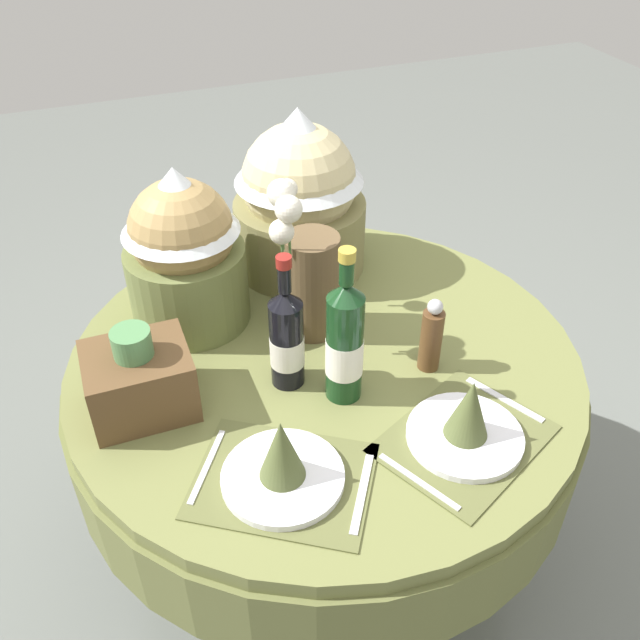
% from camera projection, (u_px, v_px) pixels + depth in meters
% --- Properties ---
extents(ground, '(8.00, 8.00, 0.00)m').
position_uv_depth(ground, '(324.00, 538.00, 2.08)').
color(ground, slate).
extents(dining_table, '(1.23, 1.23, 0.73)m').
position_uv_depth(dining_table, '(324.00, 398.00, 1.72)').
color(dining_table, olive).
rests_on(dining_table, ground).
extents(place_setting_left, '(0.43, 0.40, 0.16)m').
position_uv_depth(place_setting_left, '(282.00, 465.00, 1.31)').
color(place_setting_left, brown).
rests_on(place_setting_left, dining_table).
extents(place_setting_right, '(0.42, 0.38, 0.16)m').
position_uv_depth(place_setting_right, '(467.00, 424.00, 1.39)').
color(place_setting_right, brown).
rests_on(place_setting_right, dining_table).
extents(flower_vase, '(0.18, 0.23, 0.43)m').
position_uv_depth(flower_vase, '(309.00, 275.00, 1.61)').
color(flower_vase, brown).
rests_on(flower_vase, dining_table).
extents(wine_bottle_left, '(0.08, 0.08, 0.33)m').
position_uv_depth(wine_bottle_left, '(287.00, 338.00, 1.49)').
color(wine_bottle_left, black).
rests_on(wine_bottle_left, dining_table).
extents(wine_bottle_right, '(0.08, 0.08, 0.37)m').
position_uv_depth(wine_bottle_right, '(345.00, 342.00, 1.44)').
color(wine_bottle_right, '#143819').
rests_on(wine_bottle_right, dining_table).
extents(pepper_mill, '(0.05, 0.05, 0.19)m').
position_uv_depth(pepper_mill, '(431.00, 337.00, 1.55)').
color(pepper_mill, brown).
rests_on(pepper_mill, dining_table).
extents(gift_tub_back_left, '(0.29, 0.29, 0.41)m').
position_uv_depth(gift_tub_back_left, '(183.00, 244.00, 1.62)').
color(gift_tub_back_left, olive).
rests_on(gift_tub_back_left, dining_table).
extents(gift_tub_back_centre, '(0.35, 0.35, 0.45)m').
position_uv_depth(gift_tub_back_centre, '(299.00, 189.00, 1.80)').
color(gift_tub_back_centre, olive).
rests_on(gift_tub_back_centre, dining_table).
extents(woven_basket_side_left, '(0.22, 0.18, 0.21)m').
position_uv_depth(woven_basket_side_left, '(140.00, 379.00, 1.45)').
color(woven_basket_side_left, brown).
rests_on(woven_basket_side_left, dining_table).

